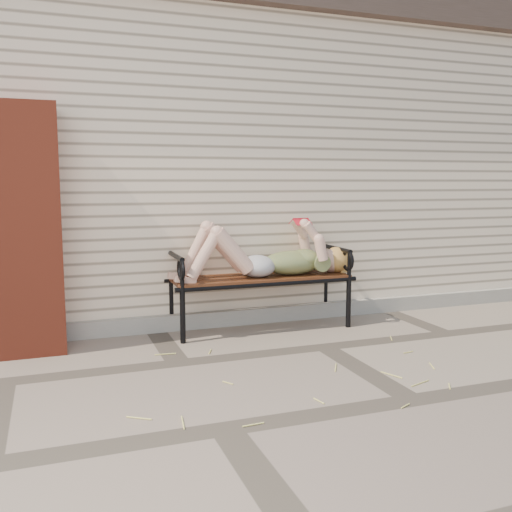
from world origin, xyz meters
name	(u,v)px	position (x,y,z in m)	size (l,w,h in m)	color
ground	(325,347)	(0.00, 0.00, 0.00)	(80.00, 80.00, 0.00)	gray
house_wall	(222,173)	(0.00, 3.00, 1.50)	(8.00, 4.00, 3.00)	beige
house_roof	(221,41)	(0.00, 3.00, 3.15)	(8.30, 4.30, 0.30)	#4D3C37
foundation_strip	(281,313)	(0.00, 0.97, 0.07)	(8.00, 0.10, 0.15)	#ABA79A
brick_pillar	(29,230)	(-2.30, 0.75, 1.00)	(0.50, 0.50, 2.00)	maroon
garden_bench	(256,258)	(-0.29, 0.88, 0.66)	(1.83, 0.73, 1.18)	black
reading_woman	(263,255)	(-0.28, 0.74, 0.70)	(1.73, 0.39, 0.54)	#0B474F
straw_scatter	(259,369)	(-0.72, -0.36, 0.01)	(2.74, 1.65, 0.01)	#E4DB6F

